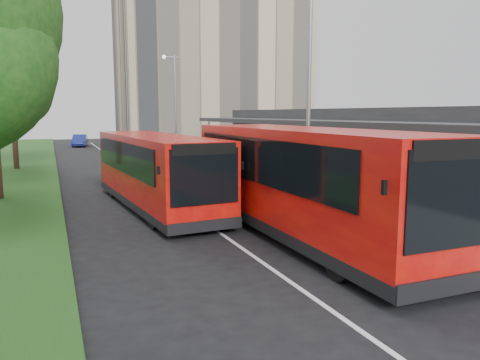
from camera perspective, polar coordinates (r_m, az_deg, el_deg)
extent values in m
plane|color=black|center=(14.73, -2.26, -6.62)|extent=(120.00, 120.00, 0.00)
cube|color=slate|center=(35.30, -4.12, 2.12)|extent=(5.00, 80.00, 0.15)
cube|color=#1F4817|center=(33.68, -25.65, 1.01)|extent=(5.00, 80.00, 0.10)
cube|color=silver|center=(29.05, -12.35, 0.53)|extent=(0.12, 70.00, 0.01)
cube|color=silver|center=(14.49, 12.99, -7.05)|extent=(0.12, 2.00, 0.01)
cube|color=silver|center=(19.56, 2.87, -2.91)|extent=(0.12, 2.00, 0.01)
cube|color=silver|center=(25.05, -2.92, -0.48)|extent=(0.12, 2.00, 0.01)
cube|color=silver|center=(30.73, -6.60, 1.07)|extent=(0.12, 2.00, 0.01)
cube|color=silver|center=(36.52, -9.12, 2.13)|extent=(0.12, 2.00, 0.01)
cube|color=silver|center=(42.36, -10.96, 2.89)|extent=(0.12, 2.00, 0.01)
cube|color=silver|center=(48.24, -12.35, 3.47)|extent=(0.12, 2.00, 0.01)
cube|color=silver|center=(54.15, -13.43, 3.92)|extent=(0.12, 2.00, 0.01)
cube|color=silver|center=(60.07, -14.31, 4.28)|extent=(0.12, 2.00, 0.01)
cube|color=tan|center=(58.75, -3.39, 13.22)|extent=(22.00, 12.00, 18.00)
cube|color=#28282A|center=(26.67, 14.39, 4.11)|extent=(5.00, 26.00, 4.00)
cube|color=black|center=(25.29, 9.75, 3.13)|extent=(0.06, 24.00, 2.20)
cube|color=#28282A|center=(24.55, 7.28, 7.01)|extent=(2.80, 26.00, 0.25)
cylinder|color=gray|center=(15.08, 23.52, -0.54)|extent=(0.12, 0.12, 3.30)
cylinder|color=gray|center=(34.20, -3.78, 4.58)|extent=(0.12, 0.12, 3.30)
sphere|color=#124412|center=(22.09, -26.61, 10.22)|extent=(3.75, 3.75, 3.75)
cylinder|color=#341E14|center=(34.52, -25.76, 4.56)|extent=(0.36, 0.36, 4.18)
sphere|color=#124412|center=(34.54, -26.16, 10.85)|extent=(5.32, 5.32, 5.32)
sphere|color=#124412|center=(34.07, -25.08, 9.37)|extent=(3.80, 3.80, 3.80)
sphere|color=#124412|center=(35.04, -26.86, 9.67)|extent=(4.18, 4.18, 4.18)
cylinder|color=gray|center=(17.85, 8.37, 9.33)|extent=(0.16, 0.16, 8.00)
cylinder|color=gray|center=(36.54, -7.88, 8.67)|extent=(0.16, 0.16, 8.00)
cylinder|color=gray|center=(36.73, -8.31, 14.60)|extent=(1.40, 0.10, 0.10)
sphere|color=silver|center=(36.59, -9.25, 14.60)|extent=(0.28, 0.28, 0.28)
cube|color=red|center=(14.30, 7.72, 0.40)|extent=(2.79, 11.56, 2.91)
cube|color=black|center=(14.55, 7.61, -5.17)|extent=(2.81, 11.58, 0.33)
cube|color=black|center=(9.74, 25.03, -2.10)|extent=(2.47, 0.06, 1.92)
cube|color=black|center=(19.45, -0.82, 3.88)|extent=(2.42, 0.06, 1.43)
cube|color=black|center=(13.89, 2.08, 2.41)|extent=(0.09, 9.90, 1.32)
cube|color=black|center=(15.25, 11.68, 2.76)|extent=(0.09, 9.90, 1.32)
cube|color=black|center=(10.15, 24.49, -11.62)|extent=(2.75, 0.09, 0.38)
cube|color=black|center=(9.62, 25.41, 3.38)|extent=(2.31, 0.05, 0.38)
cube|color=black|center=(8.81, 17.17, -0.88)|extent=(0.08, 0.08, 0.27)
cylinder|color=black|center=(10.89, 12.20, -9.43)|extent=(0.33, 0.99, 0.99)
cylinder|color=black|center=(12.30, 21.19, -7.75)|extent=(0.33, 0.99, 0.99)
cylinder|color=black|center=(17.38, -1.87, -2.67)|extent=(0.33, 0.99, 0.99)
cylinder|color=black|center=(18.30, 4.93, -2.15)|extent=(0.33, 0.99, 0.99)
cube|color=red|center=(18.71, -10.24, 1.46)|extent=(3.21, 10.30, 2.56)
cube|color=black|center=(18.89, -10.14, -2.31)|extent=(3.24, 10.32, 0.29)
cube|color=black|center=(13.90, -4.29, 0.40)|extent=(2.17, 0.22, 1.69)
cube|color=black|center=(23.58, -13.78, 3.70)|extent=(2.12, 0.22, 1.26)
cube|color=black|center=(18.63, -14.15, 2.73)|extent=(0.74, 8.67, 1.16)
cube|color=black|center=(19.31, -7.02, 3.10)|extent=(0.74, 8.67, 1.16)
cube|color=black|center=(14.17, -4.21, -5.61)|extent=(2.41, 0.27, 0.34)
cube|color=black|center=(13.81, -4.31, 3.77)|extent=(2.02, 0.20, 0.34)
cube|color=black|center=(13.62, -9.91, 1.17)|extent=(0.09, 0.09, 0.24)
cube|color=black|center=(14.62, 0.28, 1.76)|extent=(0.09, 0.09, 0.24)
cylinder|color=black|center=(15.51, -10.27, -4.34)|extent=(0.36, 0.89, 0.87)
cylinder|color=black|center=(16.18, -3.35, -3.70)|extent=(0.36, 0.89, 0.87)
cylinder|color=black|center=(21.79, -15.17, -0.91)|extent=(0.36, 0.89, 0.87)
cylinder|color=black|center=(22.27, -10.06, -0.56)|extent=(0.36, 0.89, 0.87)
cylinder|color=#392817|center=(27.18, 1.29, 1.58)|extent=(0.64, 0.64, 1.01)
cylinder|color=yellow|center=(33.87, -5.84, 2.83)|extent=(0.20, 0.20, 1.01)
imported|color=#5A0C0D|center=(52.68, -15.25, 4.32)|extent=(1.58, 3.22, 1.06)
imported|color=navy|center=(56.77, -18.95, 4.58)|extent=(2.06, 4.35, 1.38)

